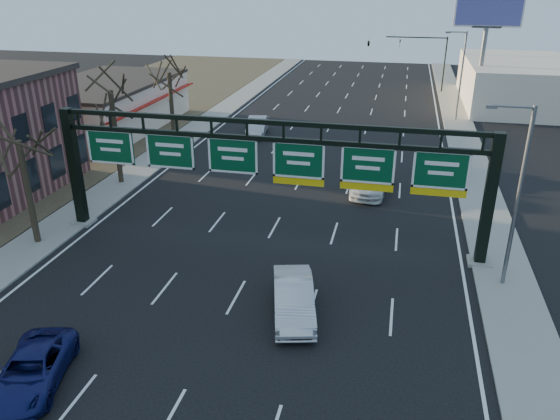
% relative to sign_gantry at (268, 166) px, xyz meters
% --- Properties ---
extents(ground, '(160.00, 160.00, 0.00)m').
position_rel_sign_gantry_xyz_m(ground, '(-0.16, -8.00, -4.63)').
color(ground, black).
rests_on(ground, ground).
extents(sidewalk_left, '(3.00, 120.00, 0.12)m').
position_rel_sign_gantry_xyz_m(sidewalk_left, '(-12.96, 12.00, -4.57)').
color(sidewalk_left, gray).
rests_on(sidewalk_left, ground).
extents(sidewalk_right, '(3.00, 120.00, 0.12)m').
position_rel_sign_gantry_xyz_m(sidewalk_right, '(12.64, 12.00, -4.57)').
color(sidewalk_right, gray).
rests_on(sidewalk_right, ground).
extents(dirt_strip_left, '(21.00, 120.00, 0.06)m').
position_rel_sign_gantry_xyz_m(dirt_strip_left, '(-25.16, 12.00, -4.60)').
color(dirt_strip_left, '#473D2B').
rests_on(dirt_strip_left, ground).
extents(lane_markings, '(21.60, 120.00, 0.01)m').
position_rel_sign_gantry_xyz_m(lane_markings, '(-0.16, 12.00, -4.62)').
color(lane_markings, white).
rests_on(lane_markings, ground).
extents(sign_gantry, '(24.60, 1.20, 7.20)m').
position_rel_sign_gantry_xyz_m(sign_gantry, '(0.00, 0.00, 0.00)').
color(sign_gantry, black).
rests_on(sign_gantry, ground).
extents(cream_strip, '(10.90, 18.40, 4.70)m').
position_rel_sign_gantry_xyz_m(cream_strip, '(-21.64, 21.00, -2.27)').
color(cream_strip, beige).
rests_on(cream_strip, ground).
extents(building_right_distant, '(12.00, 20.00, 5.00)m').
position_rel_sign_gantry_xyz_m(building_right_distant, '(19.84, 42.00, -2.13)').
color(building_right_distant, beige).
rests_on(building_right_distant, ground).
extents(tree_gantry, '(3.60, 3.60, 8.48)m').
position_rel_sign_gantry_xyz_m(tree_gantry, '(-12.96, -3.00, 2.48)').
color(tree_gantry, '#2D2619').
rests_on(tree_gantry, sidewalk_left).
extents(tree_mid, '(3.60, 3.60, 9.24)m').
position_rel_sign_gantry_xyz_m(tree_mid, '(-12.96, 7.00, 3.23)').
color(tree_mid, '#2D2619').
rests_on(tree_mid, sidewalk_left).
extents(tree_far, '(3.60, 3.60, 8.86)m').
position_rel_sign_gantry_xyz_m(tree_far, '(-12.96, 17.00, 2.86)').
color(tree_far, '#2D2619').
rests_on(tree_far, sidewalk_left).
extents(streetlight_near, '(2.15, 0.22, 9.00)m').
position_rel_sign_gantry_xyz_m(streetlight_near, '(12.31, -2.00, 0.45)').
color(streetlight_near, slate).
rests_on(streetlight_near, sidewalk_right).
extents(streetlight_far, '(2.15, 0.22, 9.00)m').
position_rel_sign_gantry_xyz_m(streetlight_far, '(12.31, 32.00, 0.45)').
color(streetlight_far, slate).
rests_on(streetlight_far, sidewalk_right).
extents(billboard_right, '(7.00, 0.50, 12.00)m').
position_rel_sign_gantry_xyz_m(billboard_right, '(14.84, 36.98, 4.43)').
color(billboard_right, slate).
rests_on(billboard_right, ground).
extents(traffic_signal_mast, '(10.16, 0.54, 7.00)m').
position_rel_sign_gantry_xyz_m(traffic_signal_mast, '(5.53, 47.00, 0.87)').
color(traffic_signal_mast, black).
rests_on(traffic_signal_mast, ground).
extents(car_blue_suv, '(3.32, 5.19, 1.33)m').
position_rel_sign_gantry_xyz_m(car_blue_suv, '(-5.80, -13.47, -3.96)').
color(car_blue_suv, navy).
rests_on(car_blue_suv, ground).
extents(car_silver_sedan, '(2.92, 5.29, 1.65)m').
position_rel_sign_gantry_xyz_m(car_silver_sedan, '(2.80, -6.78, -3.80)').
color(car_silver_sedan, silver).
rests_on(car_silver_sedan, ground).
extents(car_white_wagon, '(2.94, 5.88, 1.64)m').
position_rel_sign_gantry_xyz_m(car_white_wagon, '(5.18, 9.36, -3.81)').
color(car_white_wagon, silver).
rests_on(car_white_wagon, ground).
extents(car_grey_far, '(1.88, 4.57, 1.55)m').
position_rel_sign_gantry_xyz_m(car_grey_far, '(10.34, 13.96, -3.85)').
color(car_grey_far, '#3B3E40').
rests_on(car_grey_far, ground).
extents(car_silver_distant, '(2.48, 5.22, 1.65)m').
position_rel_sign_gantry_xyz_m(car_silver_distant, '(-6.58, 22.07, -3.80)').
color(car_silver_distant, '#ABABB0').
rests_on(car_silver_distant, ground).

